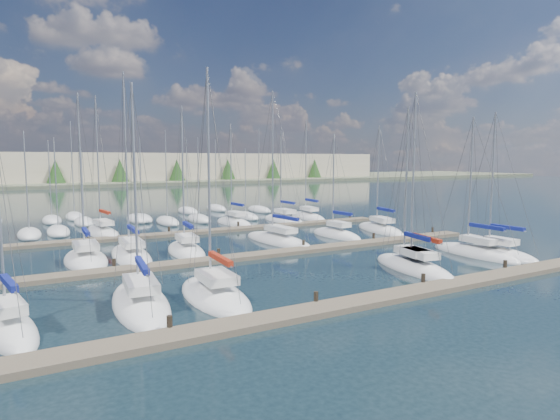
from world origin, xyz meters
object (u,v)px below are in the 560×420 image
sailboat_l (336,235)px  sailboat_n (103,233)px  sailboat_f (474,253)px  sailboat_g (495,254)px  sailboat_e (409,266)px  sailboat_i (131,256)px  sailboat_c (215,295)px  sailboat_q (284,220)px  sailboat_p (234,223)px  sailboat_j (186,251)px  sailboat_a (9,329)px  sailboat_d (416,268)px  sailboat_k (278,240)px  sailboat_r (308,217)px  sailboat_h (86,260)px  sailboat_m (380,229)px  sailboat_b (140,303)px

sailboat_l → sailboat_n: bearing=145.1°
sailboat_f → sailboat_g: bearing=-45.3°
sailboat_e → sailboat_i: bearing=151.6°
sailboat_c → sailboat_q: sailboat_c is taller
sailboat_i → sailboat_p: (15.25, 14.18, -0.00)m
sailboat_i → sailboat_j: bearing=0.1°
sailboat_a → sailboat_d: 25.25m
sailboat_q → sailboat_g: bearing=-81.1°
sailboat_n → sailboat_c: (1.94, -27.32, -0.02)m
sailboat_e → sailboat_k: sailboat_k is taller
sailboat_n → sailboat_l: bearing=-39.3°
sailboat_i → sailboat_j: size_ratio=1.19×
sailboat_f → sailboat_k: 17.47m
sailboat_l → sailboat_r: (5.59, 14.13, 0.01)m
sailboat_g → sailboat_e: sailboat_g is taller
sailboat_e → sailboat_h: (-20.24, 13.99, -0.01)m
sailboat_q → sailboat_d: bearing=-100.2°
sailboat_l → sailboat_c: sailboat_c is taller
sailboat_g → sailboat_n: (-26.34, 27.66, 0.01)m
sailboat_a → sailboat_c: bearing=-7.9°
sailboat_j → sailboat_q: 22.16m
sailboat_e → sailboat_m: 18.02m
sailboat_k → sailboat_r: size_ratio=1.08×
sailboat_a → sailboat_d: sailboat_d is taller
sailboat_n → sailboat_j: 14.57m
sailboat_g → sailboat_c: 24.40m
sailboat_r → sailboat_g: bearing=-85.0°
sailboat_f → sailboat_k: sailboat_k is taller
sailboat_p → sailboat_c: sailboat_c is taller
sailboat_k → sailboat_b: bearing=-145.7°
sailboat_g → sailboat_l: 15.46m
sailboat_i → sailboat_e: (16.86, -13.71, -0.00)m
sailboat_i → sailboat_d: sailboat_i is taller
sailboat_e → sailboat_n: (-16.98, 27.37, 0.01)m
sailboat_d → sailboat_r: bearing=82.6°
sailboat_a → sailboat_k: bearing=23.3°
sailboat_e → sailboat_n: size_ratio=0.81×
sailboat_m → sailboat_d: bearing=-111.2°
sailboat_f → sailboat_d: bearing=-167.0°
sailboat_n → sailboat_k: 19.17m
sailboat_f → sailboat_h: size_ratio=0.88×
sailboat_f → sailboat_d: sailboat_d is taller
sailboat_q → sailboat_e: bearing=-100.4°
sailboat_n → sailboat_q: sailboat_n is taller
sailboat_g → sailboat_r: 28.58m
sailboat_m → sailboat_r: (-0.84, 13.49, 0.01)m
sailboat_p → sailboat_g: bearing=-72.7°
sailboat_g → sailboat_q: bearing=96.9°
sailboat_n → sailboat_k: sailboat_n is taller
sailboat_p → sailboat_m: (11.89, -13.08, -0.01)m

